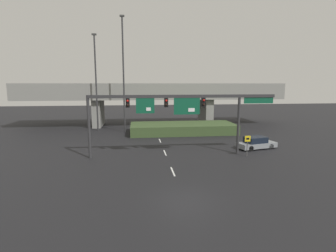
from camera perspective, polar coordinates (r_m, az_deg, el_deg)
ground_plane at (r=17.91m, az=3.58°, el=-15.62°), size 160.00×160.00×0.00m
lane_markings at (r=32.11m, az=-1.27°, el=-4.40°), size 0.14×21.41×0.01m
signal_gantry at (r=27.11m, az=2.44°, el=4.45°), size 19.61×0.44×6.42m
speed_limit_sign at (r=28.43m, az=16.90°, el=-3.51°), size 0.60×0.11×2.26m
highway_light_pole_near at (r=43.52m, az=-15.40°, el=9.41°), size 0.70×0.36×15.20m
highway_light_pole_far at (r=41.29m, az=-9.67°, el=11.29°), size 0.70×0.36×17.58m
overpass_bridge at (r=48.46m, az=-3.27°, el=6.65°), size 46.80×7.94×7.63m
grass_embankment at (r=40.77m, az=3.22°, el=-0.49°), size 16.04×6.46×1.45m
parked_sedan_near_right at (r=32.47m, az=18.65°, el=-3.54°), size 4.86×2.80×1.42m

